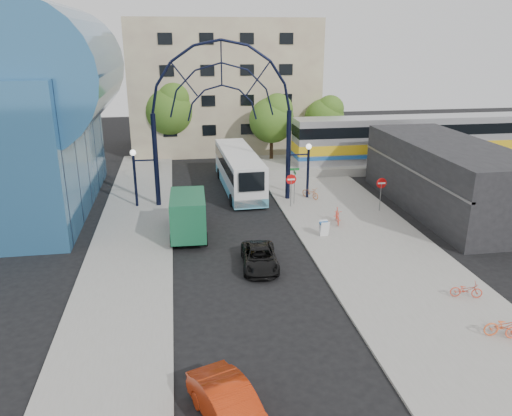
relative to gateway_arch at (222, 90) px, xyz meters
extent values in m
plane|color=black|center=(0.00, -14.00, -8.56)|extent=(120.00, 120.00, 0.00)
cube|color=gray|center=(8.00, -10.00, -8.50)|extent=(8.00, 56.00, 0.12)
cube|color=gray|center=(-6.50, -8.00, -8.50)|extent=(5.00, 50.00, 0.12)
cylinder|color=black|center=(-5.00, 0.00, -5.06)|extent=(0.36, 0.36, 7.00)
cylinder|color=black|center=(5.00, 0.00, -5.06)|extent=(0.36, 0.36, 7.00)
cylinder|color=black|center=(-6.60, 0.00, -6.56)|extent=(0.20, 0.20, 4.00)
cylinder|color=black|center=(6.60, 0.00, -6.56)|extent=(0.20, 0.20, 4.00)
sphere|color=white|center=(-6.60, 0.00, -4.36)|extent=(0.44, 0.44, 0.44)
sphere|color=white|center=(6.60, 0.00, -4.36)|extent=(0.44, 0.44, 0.44)
cylinder|color=slate|center=(4.80, -2.00, -7.34)|extent=(0.06, 0.06, 2.20)
cylinder|color=red|center=(4.80, -2.00, -6.34)|extent=(0.80, 0.04, 0.80)
cube|color=white|center=(4.80, -2.03, -6.34)|extent=(0.55, 0.02, 0.12)
cylinder|color=slate|center=(11.00, -4.00, -7.34)|extent=(0.06, 0.06, 2.20)
cylinder|color=red|center=(11.00, -4.00, -6.34)|extent=(0.76, 0.04, 0.76)
cube|color=white|center=(11.00, -4.03, -6.34)|extent=(0.55, 0.02, 0.12)
cylinder|color=slate|center=(5.20, -1.40, -7.04)|extent=(0.05, 0.05, 2.80)
cube|color=#146626|center=(5.20, -1.40, -5.74)|extent=(0.70, 0.03, 0.18)
cube|color=#146626|center=(5.20, -1.40, -5.99)|extent=(0.03, 0.70, 0.18)
cube|color=white|center=(5.60, -8.20, -7.94)|extent=(0.55, 0.26, 0.99)
cube|color=white|center=(5.60, -7.85, -7.94)|extent=(0.55, 0.26, 0.99)
cube|color=#1E59A5|center=(5.60, -8.02, -7.61)|extent=(0.55, 0.42, 0.14)
cylinder|color=#316897|center=(-12.00, 1.00, 1.44)|extent=(9.00, 16.00, 9.00)
cube|color=black|center=(16.00, -4.00, -6.06)|extent=(6.00, 16.00, 5.00)
cube|color=tan|center=(2.00, 21.00, -1.56)|extent=(20.00, 12.00, 14.00)
cube|color=gray|center=(20.00, 8.00, -8.16)|extent=(32.00, 5.00, 0.80)
cube|color=#B7B7BC|center=(20.00, 8.00, -5.66)|extent=(25.00, 3.00, 4.20)
cube|color=gold|center=(20.00, 8.00, -6.26)|extent=(25.10, 3.05, 0.90)
cube|color=black|center=(20.00, 8.00, -4.66)|extent=(25.05, 3.05, 1.00)
cube|color=#1E59A5|center=(20.00, 8.00, -6.96)|extent=(25.10, 3.05, 0.35)
cylinder|color=#382314|center=(6.00, 12.00, -7.30)|extent=(0.36, 0.36, 2.52)
sphere|color=#2A671B|center=(6.00, 12.00, -4.22)|extent=(4.48, 4.48, 4.48)
sphere|color=#2A671B|center=(6.50, 11.70, -3.10)|extent=(3.08, 3.08, 3.08)
cylinder|color=#382314|center=(-4.00, 16.00, -7.12)|extent=(0.36, 0.36, 2.88)
sphere|color=#2A671B|center=(-4.00, 16.00, -3.60)|extent=(5.12, 5.12, 5.12)
sphere|color=#2A671B|center=(-3.50, 15.70, -2.32)|extent=(3.52, 3.52, 3.52)
cylinder|color=#382314|center=(12.00, 14.00, -7.39)|extent=(0.36, 0.36, 2.34)
sphere|color=#2A671B|center=(12.00, 14.00, -4.53)|extent=(4.16, 4.16, 4.16)
sphere|color=#2A671B|center=(12.50, 13.70, -3.49)|extent=(2.86, 2.86, 2.86)
cube|color=silver|center=(1.59, 3.39, -6.80)|extent=(2.92, 11.60, 2.91)
cube|color=#5EB6D3|center=(1.59, 3.39, -8.00)|extent=(2.95, 11.60, 0.70)
cube|color=black|center=(1.59, 3.39, -6.20)|extent=(2.96, 11.37, 0.90)
cube|color=black|center=(1.78, -2.44, -6.25)|extent=(1.90, 0.20, 1.40)
cube|color=black|center=(1.42, 9.10, -6.95)|extent=(2.41, 0.26, 1.60)
cylinder|color=black|center=(0.24, 6.92, -8.08)|extent=(0.31, 0.97, 0.96)
cylinder|color=black|center=(2.73, 7.00, -8.08)|extent=(0.31, 0.97, 0.96)
cylinder|color=black|center=(0.48, -0.91, -8.08)|extent=(0.31, 0.97, 0.96)
cylinder|color=black|center=(2.98, -0.84, -8.08)|extent=(0.31, 0.97, 0.96)
cube|color=black|center=(-2.86, -4.36, -7.58)|extent=(2.12, 2.20, 1.96)
cube|color=black|center=(-2.82, -3.29, -7.18)|extent=(1.78, 0.15, 0.89)
cube|color=#175737|center=(-2.94, -7.03, -6.87)|extent=(2.27, 4.16, 2.49)
cylinder|color=black|center=(-3.89, -4.59, -8.13)|extent=(0.26, 0.86, 0.85)
cylinder|color=black|center=(-1.84, -4.66, -8.13)|extent=(0.26, 0.86, 0.85)
cylinder|color=black|center=(-4.00, -8.06, -8.13)|extent=(0.26, 0.86, 0.85)
cylinder|color=black|center=(-1.96, -8.13, -8.13)|extent=(0.26, 0.86, 0.85)
imported|color=black|center=(0.80, -11.66, -7.98)|extent=(2.24, 4.31, 1.16)
imported|color=#AC290A|center=(-2.12, -23.38, -7.84)|extent=(2.89, 4.57, 1.42)
imported|color=#D06429|center=(6.79, -0.27, -8.00)|extent=(1.38, 1.73, 0.88)
imported|color=#F54731|center=(7.14, -6.00, -7.91)|extent=(0.82, 1.80, 1.04)
imported|color=#D2402A|center=(10.17, -16.84, -8.04)|extent=(1.61, 0.94, 0.80)
imported|color=orange|center=(9.98, -20.17, -7.94)|extent=(1.95, 0.96, 0.98)
camera|label=1|loc=(-3.43, -36.59, 3.68)|focal=35.00mm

